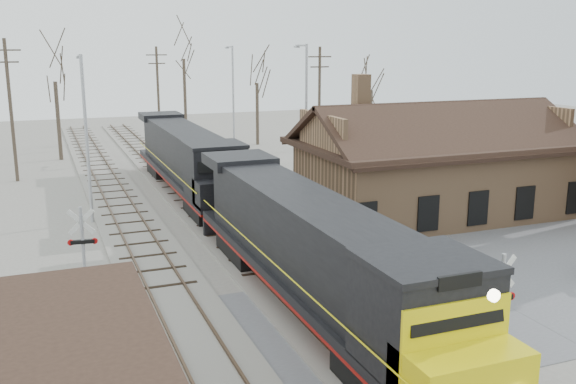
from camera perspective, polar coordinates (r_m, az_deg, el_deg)
name	(u,v)px	position (r m, az deg, el deg)	size (l,w,h in m)	color
ground	(332,332)	(22.23, 3.90, -12.33)	(140.00, 140.00, 0.00)	gray
road	(332,332)	(22.23, 3.90, -12.29)	(60.00, 9.00, 0.03)	#5C5C61
track_main	(216,220)	(35.52, -6.45, -2.48)	(3.40, 90.00, 0.24)	gray
track_siding	(133,228)	(34.70, -13.65, -3.15)	(3.40, 90.00, 0.24)	gray
depot	(434,173)	(37.22, 12.85, 1.70)	(15.20, 9.31, 7.90)	#A27854
locomotive_lead	(316,255)	(22.48, 2.55, -5.64)	(2.97, 19.87, 4.41)	black
locomotive_trailing	(188,160)	(41.18, -8.87, 2.81)	(2.97, 19.87, 4.18)	black
crossbuck_near	(499,321)	(19.58, 18.24, -10.83)	(1.09, 0.29, 3.82)	#A5A8AD
crossbuck_far	(84,259)	(24.91, -17.68, -5.68)	(1.07, 0.28, 3.76)	#A5A8AD
streetlight_a	(86,130)	(35.92, -17.53, 5.27)	(0.25, 2.04, 9.00)	#A5A8AD
streetlight_b	(305,109)	(42.78, 1.56, 7.38)	(0.25, 2.04, 9.52)	#A5A8AD
streetlight_c	(233,94)	(57.25, -4.93, 8.68)	(0.25, 2.04, 9.36)	#A5A8AD
utility_pole_a	(11,108)	(48.73, -23.43, 6.86)	(2.00, 0.24, 9.90)	#382D23
utility_pole_b	(158,93)	(64.02, -11.47, 8.61)	(2.00, 0.24, 9.29)	#382D23
utility_pole_c	(319,102)	(52.74, 2.80, 7.97)	(2.00, 0.24, 9.31)	#382D23
tree_b	(54,68)	(56.59, -20.08, 10.28)	(4.34, 4.34, 10.63)	#382D23
tree_c	(183,46)	(68.23, -9.30, 12.72)	(5.35, 5.35, 13.11)	#382D23
tree_d	(257,73)	(61.76, -2.78, 10.54)	(3.93, 3.93, 9.62)	#382D23
tree_e	(372,81)	(62.95, 7.45, 9.72)	(3.45, 3.45, 8.44)	#382D23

